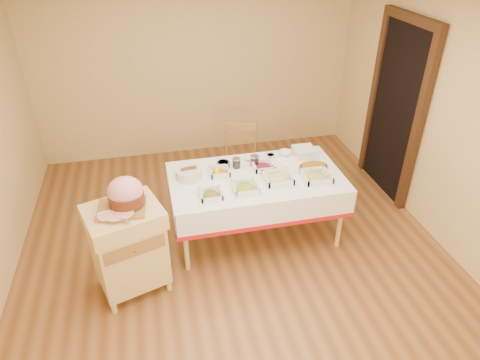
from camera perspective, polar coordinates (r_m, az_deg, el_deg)
The scene contains 23 objects.
room_shell at distance 3.92m, azimuth -0.82°, elevation 4.55°, with size 5.00×5.00×5.00m.
doorway at distance 5.58m, azimuth 20.08°, elevation 9.01°, with size 0.09×1.10×2.20m.
dining_table at distance 4.59m, azimuth 2.12°, elevation -1.19°, with size 1.82×1.02×0.76m.
butcher_cart at distance 4.10m, azimuth -14.70°, elevation -8.35°, with size 0.78×0.71×0.92m.
dining_chair at distance 5.34m, azimuth -0.08°, elevation 2.49°, with size 0.53×0.52×0.94m.
ham_on_board at distance 3.82m, azimuth -15.08°, elevation -1.96°, with size 0.44×0.42×0.29m.
serving_dish_a at distance 4.16m, azimuth -3.88°, elevation -1.99°, with size 0.22×0.21×0.09m.
serving_dish_b at distance 4.25m, azimuth 0.72°, elevation -1.05°, with size 0.25×0.25×0.10m.
serving_dish_c at distance 4.41m, azimuth 5.08°, elevation 0.21°, with size 0.28×0.28×0.11m.
serving_dish_d at distance 4.50m, azimuth 10.12°, elevation 0.44°, with size 0.28×0.28×0.11m.
serving_dish_e at distance 4.51m, azimuth -2.77°, elevation 1.05°, with size 0.22×0.21×0.10m.
serving_dish_f at distance 4.61m, azimuth 3.14°, elevation 1.79°, with size 0.23×0.22×0.11m.
small_bowl_left at distance 4.60m, azimuth -6.12°, elevation 1.53°, with size 0.12×0.12×0.06m.
small_bowl_mid at distance 4.66m, azimuth -2.24°, elevation 2.14°, with size 0.14×0.14×0.06m.
small_bowl_right at distance 4.83m, azimuth 4.09°, elevation 3.16°, with size 0.10×0.10×0.05m.
bowl_white_imported at distance 4.81m, azimuth 1.45°, elevation 2.92°, with size 0.14×0.14×0.03m, color white.
bowl_small_imported at distance 4.93m, azimuth 6.01°, elevation 3.61°, with size 0.15×0.15×0.05m, color white.
preserve_jar_left at distance 4.63m, azimuth -0.47°, elevation 2.23°, with size 0.09×0.09×0.11m.
preserve_jar_right at distance 4.67m, azimuth 1.94°, elevation 2.51°, with size 0.10×0.10×0.12m.
mustard_bottle at distance 4.43m, azimuth -3.12°, elevation 1.02°, with size 0.05×0.05×0.16m.
bread_basket at distance 4.48m, azimuth -6.82°, elevation 0.86°, with size 0.27×0.27×0.12m.
plate_stack at distance 4.92m, azimuth 8.53°, elevation 3.73°, with size 0.23×0.23×0.10m.
brass_platter at distance 4.70m, azimuth 9.77°, elevation 1.78°, with size 0.31×0.23×0.04m.
Camera 1 is at (-0.73, -3.41, 3.10)m, focal length 32.00 mm.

